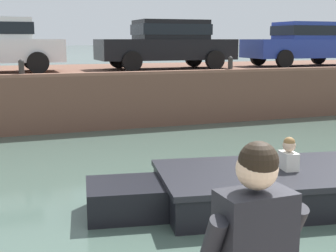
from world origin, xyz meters
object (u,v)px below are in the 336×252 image
motorboat_passing (321,184)px  car_right_inner_blue (305,42)px  car_centre_black (167,42)px  mooring_bollard_mid (21,67)px  mooring_bollard_east (230,64)px

motorboat_passing → car_right_inner_blue: 10.75m
car_centre_black → mooring_bollard_mid: car_centre_black is taller
car_right_inner_blue → mooring_bollard_east: car_right_inner_blue is taller
motorboat_passing → mooring_bollard_east: mooring_bollard_east is taller
car_right_inner_blue → mooring_bollard_east: 4.44m
car_right_inner_blue → car_centre_black: bearing=-180.0°
mooring_bollard_mid → mooring_bollard_east: 5.86m
car_right_inner_blue → mooring_bollard_east: size_ratio=9.57×
car_right_inner_blue → mooring_bollard_mid: bearing=-168.9°
car_centre_black → mooring_bollard_mid: size_ratio=9.76×
car_centre_black → mooring_bollard_east: bearing=-56.5°
car_centre_black → mooring_bollard_mid: bearing=-157.3°
mooring_bollard_east → motorboat_passing: bearing=-106.1°
car_right_inner_blue → mooring_bollard_mid: (-9.81, -1.92, -0.61)m
motorboat_passing → mooring_bollard_mid: 7.98m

